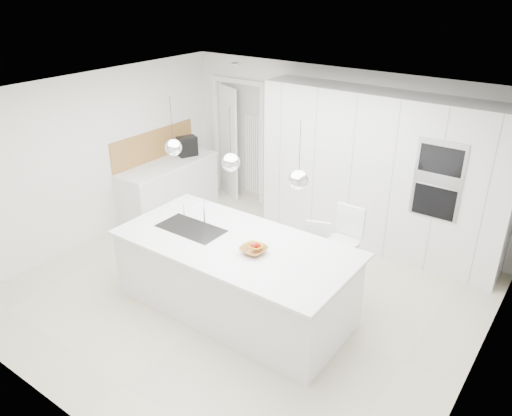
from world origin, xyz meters
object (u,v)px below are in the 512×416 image
Objects in this scene: fruit_bowl at (254,250)px; bar_stool_left at (312,260)px; bar_stool_right at (342,254)px; island_base at (233,278)px; espresso_machine at (187,146)px.

bar_stool_left is (0.28, 0.85, -0.45)m from fruit_bowl.
bar_stool_right reaches higher than fruit_bowl.
bar_stool_right is at bearing 48.11° from island_base.
island_base is at bearing -13.95° from espresso_machine.
espresso_machine reaches higher than bar_stool_right.
island_base is at bearing -146.12° from bar_stool_left.
bar_stool_right is (0.31, 0.20, 0.11)m from bar_stool_left.
fruit_bowl reaches higher than island_base.
island_base is 2.90× the size of bar_stool_left.
espresso_machine is (-2.53, 1.97, 0.64)m from island_base.
bar_stool_left is (3.13, -1.14, -0.58)m from espresso_machine.
bar_stool_left reaches higher than island_base.
bar_stool_left is at bearing 53.85° from island_base.
bar_stool_right is at bearing 12.12° from bar_stool_left.
espresso_machine reaches higher than fruit_bowl.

